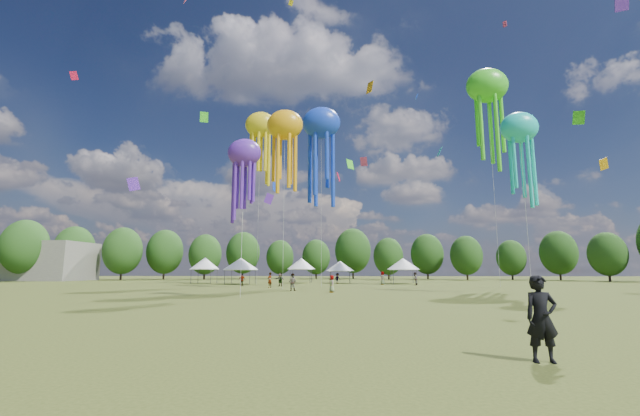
{
  "coord_description": "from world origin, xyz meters",
  "views": [
    {
      "loc": [
        2.69,
        -10.7,
        2.01
      ],
      "look_at": [
        1.14,
        15.0,
        6.0
      ],
      "focal_mm": 22.82,
      "sensor_mm": 36.0,
      "label": 1
    }
  ],
  "objects": [
    {
      "name": "ground",
      "position": [
        0.0,
        0.0,
        0.0
      ],
      "size": [
        300.0,
        300.0,
        0.0
      ],
      "primitive_type": "plane",
      "color": "#384416",
      "rests_on": "ground"
    },
    {
      "name": "observer_main",
      "position": [
        7.1,
        -1.02,
        0.96
      ],
      "size": [
        0.7,
        0.47,
        1.92
      ],
      "primitive_type": "imported",
      "rotation": [
        0.0,
        0.0,
        -0.01
      ],
      "color": "black",
      "rests_on": "ground"
    },
    {
      "name": "spectator_near",
      "position": [
        -2.68,
        31.28,
        0.88
      ],
      "size": [
        0.97,
        0.82,
        1.76
      ],
      "primitive_type": "imported",
      "rotation": [
        0.0,
        0.0,
        2.94
      ],
      "color": "gray",
      "rests_on": "ground"
    },
    {
      "name": "spectators_far",
      "position": [
        0.89,
        45.86,
        0.88
      ],
      "size": [
        24.68,
        28.37,
        1.92
      ],
      "color": "gray",
      "rests_on": "ground"
    },
    {
      "name": "festival_tents",
      "position": [
        -4.88,
        55.68,
        3.1
      ],
      "size": [
        37.18,
        10.77,
        4.2
      ],
      "color": "#47474C",
      "rests_on": "ground"
    },
    {
      "name": "show_kites",
      "position": [
        5.69,
        40.84,
        20.35
      ],
      "size": [
        37.96,
        31.78,
        29.59
      ],
      "color": "#F9A70F",
      "rests_on": "ground"
    },
    {
      "name": "small_kites",
      "position": [
        0.72,
        42.51,
        29.38
      ],
      "size": [
        71.47,
        58.17,
        45.18
      ],
      "color": "#F9A70F",
      "rests_on": "ground"
    },
    {
      "name": "treeline",
      "position": [
        -3.87,
        62.51,
        6.54
      ],
      "size": [
        201.57,
        95.24,
        13.43
      ],
      "color": "#38281C",
      "rests_on": "ground"
    }
  ]
}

